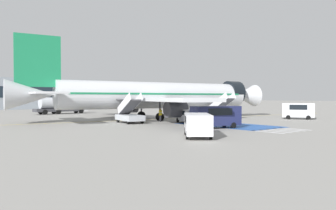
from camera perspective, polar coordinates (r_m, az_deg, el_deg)
The scene contains 19 objects.
ground_plane at distance 49.27m, azimuth -2.66°, elevation -2.50°, with size 600.00×600.00×0.00m, color gray.
apron_leadline_yellow at distance 49.29m, azimuth -1.51°, elevation -2.49°, with size 0.20×74.12×0.01m, color gold.
apron_stand_patch_blue at distance 39.44m, azimuth 10.42°, elevation -3.46°, with size 6.61×12.19×0.01m, color #2856A8.
apron_walkway_bar_0 at distance 32.51m, azimuth 16.97°, elevation -4.51°, with size 0.44×3.60×0.01m, color silver.
apron_walkway_bar_1 at distance 33.50m, azimuth 18.13°, elevation -4.35°, with size 0.44×3.60×0.01m, color silver.
apron_walkway_bar_2 at distance 34.51m, azimuth 19.23°, elevation -4.19°, with size 0.44×3.60×0.01m, color silver.
apron_walkway_bar_3 at distance 35.52m, azimuth 20.26°, elevation -4.04°, with size 0.44×3.60×0.01m, color silver.
apron_walkway_bar_4 at distance 36.55m, azimuth 21.23°, elevation -3.90°, with size 0.44×3.60×0.01m, color silver.
airliner at distance 48.86m, azimuth -2.24°, elevation 1.69°, with size 40.39×36.12×11.07m.
boarding_stairs_forward at distance 50.08m, azimuth 9.35°, elevation -1.32°, with size 2.92×5.47×4.03m.
boarding_stairs_aft at distance 42.25m, azimuth -6.73°, elevation -1.81°, with size 2.92×5.47×3.89m.
fuel_tanker at distance 69.14m, azimuth -18.19°, elevation -0.09°, with size 10.56×2.95×3.32m.
service_van_0 at distance 35.15m, azimuth 8.31°, elevation -1.75°, with size 5.60×3.20×2.36m.
service_van_1 at distance 53.31m, azimuth 21.71°, elevation -0.77°, with size 4.05×4.90×2.41m.
service_van_2 at distance 27.23m, azimuth 5.16°, elevation -3.14°, with size 4.86×5.29×1.91m.
service_van_3 at distance 42.10m, azimuth 3.61°, elevation -1.67°, with size 3.92×5.73×1.76m.
ground_crew_0 at distance 43.96m, azimuth -1.32°, elevation -1.58°, with size 0.48×0.35×1.82m.
ground_crew_1 at distance 46.58m, azimuth 1.99°, elevation -1.41°, with size 0.48×0.45×1.83m.
terminal_building at distance 105.83m, azimuth -21.29°, elevation 1.80°, with size 83.10×12.10×8.70m.
Camera 1 is at (-28.90, -39.77, 3.26)m, focal length 35.00 mm.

